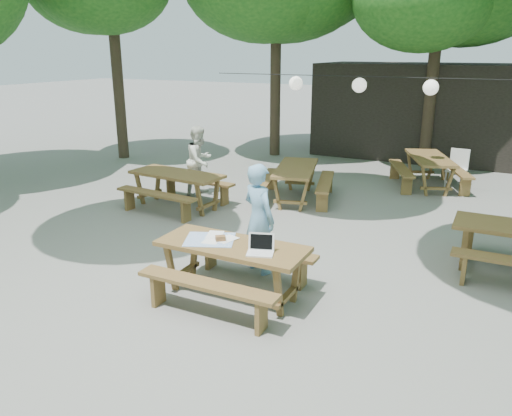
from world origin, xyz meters
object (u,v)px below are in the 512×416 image
at_px(woman, 259,219).
at_px(second_person, 200,161).
at_px(plastic_chair, 456,176).
at_px(main_picnic_table, 233,269).
at_px(picnic_table_nw, 177,190).

height_order(woman, second_person, woman).
distance_m(woman, second_person, 4.43).
bearing_deg(woman, plastic_chair, -83.14).
bearing_deg(main_picnic_table, woman, 92.89).
bearing_deg(picnic_table_nw, second_person, 101.86).
distance_m(main_picnic_table, second_person, 5.14).
bearing_deg(second_person, picnic_table_nw, -169.05).
relative_size(picnic_table_nw, plastic_chair, 2.29).
xyz_separation_m(woman, second_person, (-3.08, 3.17, -0.04)).
xyz_separation_m(second_person, plastic_chair, (5.20, 3.36, -0.53)).
distance_m(picnic_table_nw, plastic_chair, 6.75).
distance_m(main_picnic_table, picnic_table_nw, 4.20).
bearing_deg(second_person, main_picnic_table, -138.56).
bearing_deg(main_picnic_table, plastic_chair, 74.39).
bearing_deg(woman, second_person, -21.03).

